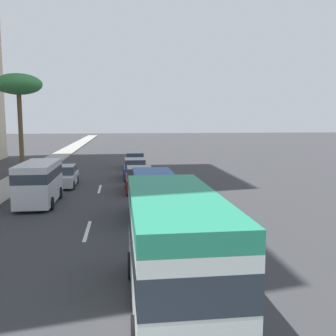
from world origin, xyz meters
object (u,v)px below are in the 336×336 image
object	(u,v)px
car_third	(135,169)
van_sixth	(39,180)
car_fourth	(135,160)
car_fifth	(63,176)
minibus_lead	(175,246)
van_second	(154,192)
car_seventh	(139,180)
palm_tree	(18,86)

from	to	relation	value
car_third	van_sixth	world-z (taller)	van_sixth
car_third	van_sixth	bearing A→B (deg)	146.67
car_fourth	van_sixth	size ratio (longest dim) A/B	0.85
car_third	car_fifth	bearing A→B (deg)	119.04
car_third	car_fourth	bearing A→B (deg)	-2.06
car_fourth	car_third	bearing A→B (deg)	177.94
van_sixth	minibus_lead	bearing A→B (deg)	25.15
van_second	car_fifth	distance (m)	11.53
van_second	car_fourth	bearing A→B (deg)	0.68
car_third	car_seventh	distance (m)	5.71
minibus_lead	car_fourth	distance (m)	29.59
car_seventh	car_fifth	bearing A→B (deg)	64.29
car_third	car_fifth	size ratio (longest dim) A/B	1.03
car_third	palm_tree	bearing A→B (deg)	75.93
car_third	car_fifth	world-z (taller)	car_third
car_fifth	van_sixth	world-z (taller)	van_sixth
van_sixth	car_fourth	bearing A→B (deg)	159.21
van_second	car_seventh	distance (m)	7.20
car_fourth	car_seventh	size ratio (longest dim) A/B	1.05
car_fourth	van_sixth	xyz separation A→B (m)	(-16.39, 6.22, 0.66)
van_sixth	car_seventh	distance (m)	6.96
car_seventh	minibus_lead	bearing A→B (deg)	-179.57
minibus_lead	car_third	bearing A→B (deg)	0.59
van_second	car_fourth	distance (m)	20.22
van_second	car_third	world-z (taller)	van_second
car_fifth	palm_tree	world-z (taller)	palm_tree
car_third	van_sixth	xyz separation A→B (m)	(-9.06, 5.96, 0.62)
van_second	car_seventh	bearing A→B (deg)	3.18
car_fourth	minibus_lead	bearing A→B (deg)	179.94
minibus_lead	palm_tree	world-z (taller)	palm_tree
palm_tree	car_fifth	bearing A→B (deg)	-141.85
car_fourth	van_second	bearing A→B (deg)	-179.32
palm_tree	van_sixth	bearing A→B (deg)	-161.73
car_fifth	car_seventh	size ratio (longest dim) A/B	1.02
van_second	car_third	distance (m)	12.90
minibus_lead	van_second	bearing A→B (deg)	-1.67
palm_tree	car_third	bearing A→B (deg)	-104.07
car_fourth	car_fifth	size ratio (longest dim) A/B	1.03
car_third	car_seventh	size ratio (longest dim) A/B	1.05
van_sixth	car_seventh	xyz separation A→B (m)	(3.35, -6.06, -0.61)
car_third	car_fifth	xyz separation A→B (m)	(-3.03, 5.46, -0.06)
van_sixth	van_second	bearing A→B (deg)	59.41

